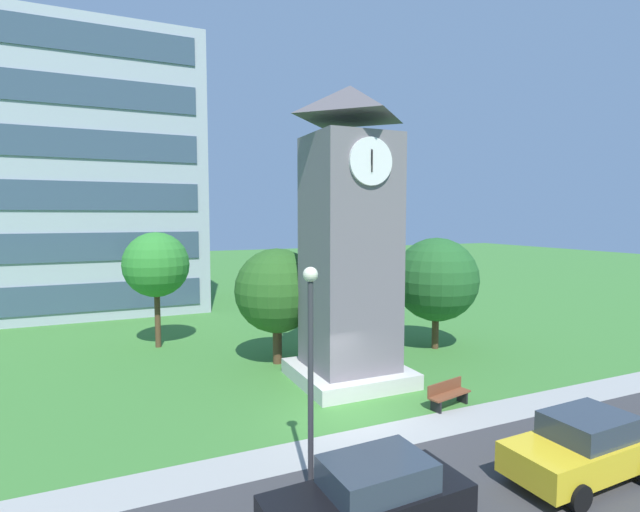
# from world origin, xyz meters

# --- Properties ---
(ground_plane) EXTENTS (160.00, 160.00, 0.00)m
(ground_plane) POSITION_xyz_m (0.00, 0.00, 0.00)
(ground_plane) COLOR #3D7A33
(kerb_strip) EXTENTS (120.00, 1.60, 0.01)m
(kerb_strip) POSITION_xyz_m (0.00, -1.89, 0.00)
(kerb_strip) COLOR #9E9E99
(kerb_strip) RESTS_ON ground
(office_building) EXTENTS (19.34, 10.16, 19.20)m
(office_building) POSITION_xyz_m (-10.35, 24.48, 9.60)
(office_building) COLOR #9EA8B2
(office_building) RESTS_ON ground
(clock_tower) EXTENTS (4.33, 4.33, 11.84)m
(clock_tower) POSITION_xyz_m (1.70, 3.05, 5.34)
(clock_tower) COLOR slate
(clock_tower) RESTS_ON ground
(park_bench) EXTENTS (1.86, 0.87, 0.88)m
(park_bench) POSITION_xyz_m (3.67, -0.79, 0.46)
(park_bench) COLOR brown
(park_bench) RESTS_ON ground
(street_lamp) EXTENTS (0.36, 0.36, 5.55)m
(street_lamp) POSITION_xyz_m (-2.85, -3.73, 3.47)
(street_lamp) COLOR #333338
(street_lamp) RESTS_ON ground
(tree_by_building) EXTENTS (4.22, 4.22, 5.66)m
(tree_by_building) POSITION_xyz_m (7.96, 5.58, 3.54)
(tree_by_building) COLOR #513823
(tree_by_building) RESTS_ON ground
(tree_streetside) EXTENTS (3.84, 3.84, 5.29)m
(tree_streetside) POSITION_xyz_m (-0.22, 6.47, 3.36)
(tree_streetside) COLOR #513823
(tree_streetside) RESTS_ON ground
(tree_near_tower) EXTENTS (3.32, 3.32, 5.94)m
(tree_near_tower) POSITION_xyz_m (-4.95, 11.59, 4.26)
(tree_near_tower) COLOR #513823
(tree_near_tower) RESTS_ON ground
(parked_car_black) EXTENTS (4.44, 2.07, 1.69)m
(parked_car_black) POSITION_xyz_m (-2.39, -5.81, 0.86)
(parked_car_black) COLOR black
(parked_car_black) RESTS_ON ground
(parked_car_yellow) EXTENTS (4.28, 2.09, 1.69)m
(parked_car_yellow) POSITION_xyz_m (3.76, -6.00, 0.86)
(parked_car_yellow) COLOR gold
(parked_car_yellow) RESTS_ON ground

